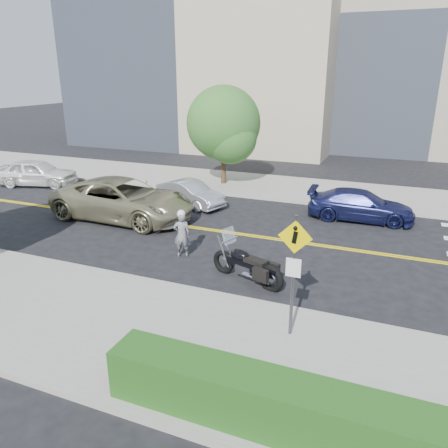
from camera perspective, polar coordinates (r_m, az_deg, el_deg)
ground_plane at (r=17.58m, az=0.26°, el=-1.06°), size 120.00×120.00×0.00m
sidewalk_near at (r=11.62m, az=-14.04°, el=-12.69°), size 60.00×5.00×0.15m
sidewalk_far at (r=24.37m, az=6.88°, el=4.81°), size 60.00×5.00×0.15m
building_mid at (r=41.52m, az=26.86°, el=22.79°), size 18.00×14.00×20.00m
hedge at (r=8.12m, az=16.68°, el=-24.08°), size 9.00×0.90×1.00m
pedestrian_sign at (r=10.09m, az=9.09°, el=-5.32°), size 0.78×0.08×3.00m
motorcyclist at (r=15.11m, az=-5.53°, el=-1.23°), size 0.68×0.58×1.69m
motorcycle at (r=13.30m, az=3.03°, el=-4.40°), size 2.68×1.56×1.56m
suv at (r=19.43m, az=-13.01°, el=3.15°), size 6.37×3.06×1.75m
parked_car_white at (r=26.82m, az=-23.27°, el=6.19°), size 4.70×2.89×1.49m
parked_car_silver at (r=21.00m, az=-4.44°, el=4.00°), size 3.82×2.38×1.19m
parked_car_blue at (r=19.78m, az=17.42°, el=2.35°), size 4.56×2.04×1.30m
tree_far_a at (r=24.22m, az=-0.07°, el=13.02°), size 4.01×4.01×5.48m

